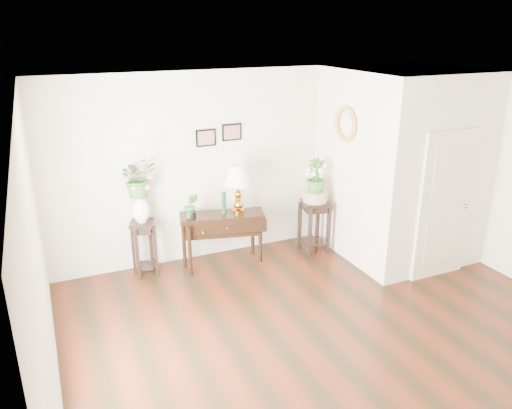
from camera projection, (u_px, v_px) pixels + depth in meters
floor at (342, 339)px, 5.70m from camera, size 6.00×5.50×0.02m
ceiling at (359, 90)px, 4.75m from camera, size 6.00×5.50×0.02m
wall_back at (247, 163)px, 7.59m from camera, size 6.00×0.02×2.80m
wall_left at (42, 283)px, 4.08m from camera, size 0.02×5.50×2.80m
partition at (400, 164)px, 7.56m from camera, size 1.80×1.95×2.80m
door at (445, 206)px, 6.82m from camera, size 0.90×0.05×2.10m
art_print_left at (206, 138)px, 7.17m from camera, size 0.30×0.02×0.25m
art_print_right at (232, 132)px, 7.30m from camera, size 0.30×0.02×0.25m
wall_ornament at (345, 124)px, 7.08m from camera, size 0.07×0.51×0.51m
console_table at (223, 240)px, 7.34m from camera, size 1.27×0.69×0.81m
table_lamp at (238, 189)px, 7.18m from camera, size 0.53×0.53×0.71m
green_vase at (224, 203)px, 7.15m from camera, size 0.09×0.09×0.33m
potted_plant at (191, 207)px, 6.96m from camera, size 0.23×0.21×0.36m
plant_stand_a at (144, 248)px, 7.05m from camera, size 0.40×0.40×0.81m
porcelain_vase at (141, 206)px, 6.83m from camera, size 0.31×0.31×0.42m
lily_arrangement at (138, 175)px, 6.68m from camera, size 0.61×0.57×0.56m
plant_stand_b at (314, 226)px, 7.80m from camera, size 0.48×0.48×0.83m
ceramic_bowl at (315, 196)px, 7.63m from camera, size 0.49×0.49×0.17m
narcissus at (316, 177)px, 7.53m from camera, size 0.35×0.35×0.54m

